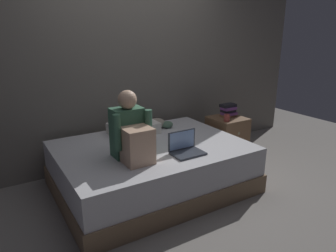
{
  "coord_description": "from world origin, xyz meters",
  "views": [
    {
      "loc": [
        -1.69,
        -2.47,
        1.69
      ],
      "look_at": [
        -0.11,
        0.1,
        0.76
      ],
      "focal_mm": 33.18,
      "sensor_mm": 36.0,
      "label": 1
    }
  ],
  "objects": [
    {
      "name": "ground_plane",
      "position": [
        0.0,
        0.0,
        0.0
      ],
      "size": [
        8.0,
        8.0,
        0.0
      ],
      "primitive_type": "plane",
      "color": "gray"
    },
    {
      "name": "person_sitting",
      "position": [
        -0.53,
        0.08,
        0.76
      ],
      "size": [
        0.39,
        0.44,
        0.66
      ],
      "color": "#38664C",
      "rests_on": "bed"
    },
    {
      "name": "pillow",
      "position": [
        -0.19,
        0.75,
        0.57
      ],
      "size": [
        0.56,
        0.36,
        0.13
      ],
      "primitive_type": "cube",
      "color": "silver",
      "rests_on": "bed"
    },
    {
      "name": "book_stack",
      "position": [
        1.14,
        0.57,
        0.66
      ],
      "size": [
        0.21,
        0.15,
        0.17
      ],
      "color": "brown",
      "rests_on": "nightstand"
    },
    {
      "name": "laptop",
      "position": [
        -0.02,
        -0.09,
        0.56
      ],
      "size": [
        0.32,
        0.23,
        0.22
      ],
      "color": "#333842",
      "rests_on": "bed"
    },
    {
      "name": "mug",
      "position": [
        0.97,
        0.41,
        0.61
      ],
      "size": [
        0.08,
        0.08,
        0.09
      ],
      "primitive_type": "cylinder",
      "color": "#933833",
      "rests_on": "nightstand"
    },
    {
      "name": "bed",
      "position": [
        -0.2,
        0.3,
        0.25
      ],
      "size": [
        2.0,
        1.5,
        0.51
      ],
      "color": "#7A6047",
      "rests_on": "ground_plane"
    },
    {
      "name": "wall_back",
      "position": [
        0.0,
        1.2,
        1.35
      ],
      "size": [
        5.6,
        0.1,
        2.7
      ],
      "primitive_type": "cube",
      "color": "slate",
      "rests_on": "ground_plane"
    },
    {
      "name": "clothes_pile",
      "position": [
        0.18,
        0.79,
        0.56
      ],
      "size": [
        0.3,
        0.23,
        0.12
      ],
      "color": "gray",
      "rests_on": "bed"
    },
    {
      "name": "nightstand",
      "position": [
        1.1,
        0.53,
        0.28
      ],
      "size": [
        0.44,
        0.46,
        0.57
      ],
      "color": "brown",
      "rests_on": "ground_plane"
    }
  ]
}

